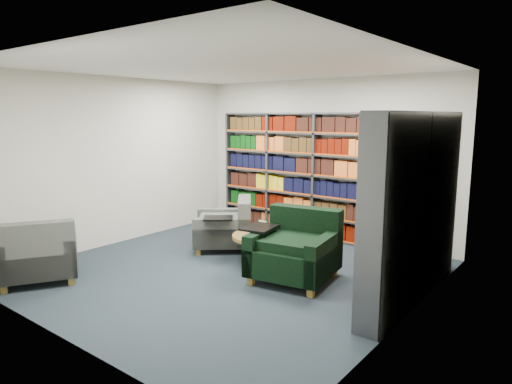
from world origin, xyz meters
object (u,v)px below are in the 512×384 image
Objects in this scene: chair_teal_left at (228,228)px; coffee_table at (263,240)px; chair_teal_front at (38,256)px; chair_green_right at (297,251)px.

chair_teal_left reaches higher than coffee_table.
chair_teal_front is at bearing -127.45° from coffee_table.
chair_teal_front reaches higher than chair_teal_left.
chair_teal_left is 1.00× the size of chair_teal_front.
chair_green_right is 1.41× the size of coffee_table.
chair_green_right is 0.79m from coffee_table.
coffee_table is at bearing 162.48° from chair_green_right.
chair_green_right reaches higher than chair_teal_left.
chair_green_right is (1.65, -0.49, 0.04)m from chair_teal_left.
chair_teal_front is 3.06m from coffee_table.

